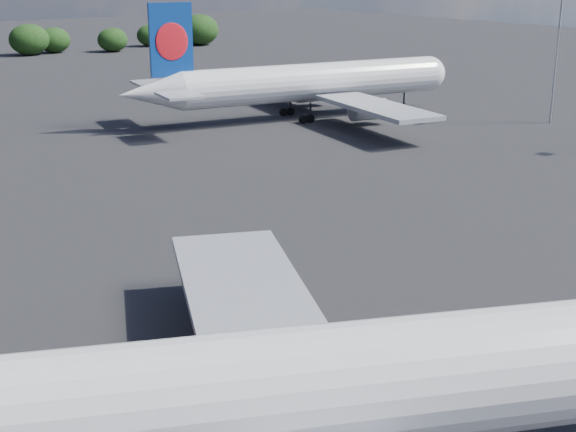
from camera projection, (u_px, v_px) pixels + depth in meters
qantas_airliner at (396, 384)px, 34.96m from camera, size 51.58×49.71×17.69m
china_southern_airliner at (302, 84)px, 121.07m from camera, size 54.13×51.69×17.70m
floodlight_mast_near at (560, 25)px, 115.40m from camera, size 1.60×1.60×22.12m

